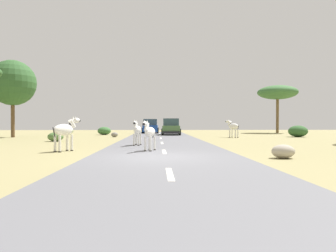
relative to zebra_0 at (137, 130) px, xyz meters
name	(u,v)px	position (x,y,z in m)	size (l,w,h in m)	color
ground_plane	(159,158)	(1.20, -5.98, -0.92)	(90.00, 90.00, 0.00)	#8E8456
road	(165,157)	(1.46, -5.98, -0.89)	(6.00, 64.00, 0.05)	slate
lane_markings	(166,160)	(1.46, -6.98, -0.87)	(0.16, 56.00, 0.01)	silver
zebra_0	(137,130)	(0.00, 0.00, 0.00)	(0.52, 1.54, 1.46)	silver
zebra_1	(233,127)	(8.01, 10.07, 0.07)	(1.07, 1.61, 1.65)	silver
zebra_2	(65,130)	(-3.17, -3.09, 0.07)	(1.08, 1.62, 1.66)	silver
zebra_3	(149,132)	(0.79, -3.50, -0.02)	(0.68, 1.47, 1.42)	silver
car_0	(150,127)	(0.33, 21.17, -0.07)	(2.06, 4.36, 1.74)	#1E479E
car_1	(171,127)	(2.66, 15.54, -0.07)	(2.16, 4.41, 1.74)	#476B38
tree_1	(278,93)	(16.81, 22.11, 4.32)	(5.12, 5.12, 6.17)	brown
tree_3	(13,83)	(-12.03, 11.09, 4.05)	(4.13, 4.13, 7.05)	brown
bush_0	(56,137)	(-6.15, 4.78, -0.59)	(1.11, 1.00, 0.66)	#4C7038
bush_1	(67,131)	(-9.27, 18.63, -0.51)	(1.35, 1.22, 0.81)	#4C7038
bush_2	(298,131)	(14.40, 10.96, -0.38)	(1.80, 1.62, 1.08)	#2D5628
bush_3	(104,131)	(-4.68, 16.74, -0.48)	(1.45, 1.31, 0.87)	#386633
rock_0	(115,135)	(-2.83, 11.44, -0.69)	(0.63, 0.56, 0.45)	gray
rock_1	(283,151)	(5.90, -6.25, -0.66)	(0.86, 0.74, 0.52)	#A89E8C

